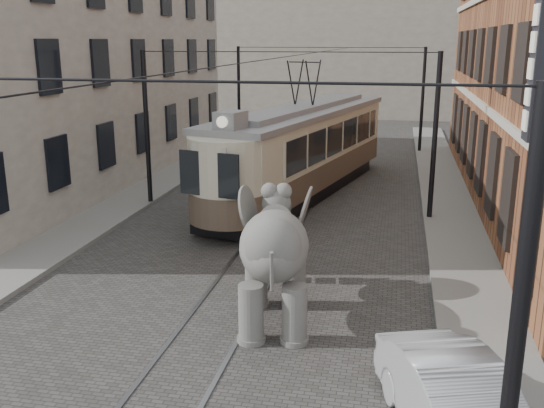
# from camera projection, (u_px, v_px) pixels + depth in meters

# --- Properties ---
(ground) EXTENTS (120.00, 120.00, 0.00)m
(ground) POSITION_uv_depth(u_px,v_px,m) (252.00, 268.00, 17.52)
(ground) COLOR #423F3D
(tram_rails) EXTENTS (1.54, 80.00, 0.02)m
(tram_rails) POSITION_uv_depth(u_px,v_px,m) (252.00, 268.00, 17.52)
(tram_rails) COLOR slate
(tram_rails) RESTS_ON ground
(sidewalk_right) EXTENTS (2.00, 60.00, 0.15)m
(sidewalk_right) POSITION_uv_depth(u_px,v_px,m) (469.00, 282.00, 16.32)
(sidewalk_right) COLOR slate
(sidewalk_right) RESTS_ON ground
(sidewalk_left) EXTENTS (2.00, 60.00, 0.15)m
(sidewalk_left) POSITION_uv_depth(u_px,v_px,m) (47.00, 251.00, 18.77)
(sidewalk_left) COLOR slate
(sidewalk_left) RESTS_ON ground
(stucco_building) EXTENTS (7.00, 24.00, 10.00)m
(stucco_building) POSITION_uv_depth(u_px,v_px,m) (69.00, 71.00, 27.83)
(stucco_building) COLOR gray
(stucco_building) RESTS_ON ground
(distant_block) EXTENTS (28.00, 10.00, 14.00)m
(distant_block) POSITION_uv_depth(u_px,v_px,m) (358.00, 33.00, 53.51)
(distant_block) COLOR gray
(distant_block) RESTS_ON ground
(catenary) EXTENTS (11.00, 30.20, 6.00)m
(catenary) POSITION_uv_depth(u_px,v_px,m) (279.00, 138.00, 21.50)
(catenary) COLOR black
(catenary) RESTS_ON ground
(tram) EXTENTS (6.03, 14.28, 5.55)m
(tram) POSITION_uv_depth(u_px,v_px,m) (303.00, 130.00, 25.17)
(tram) COLOR beige
(tram) RESTS_ON ground
(elephant) EXTENTS (3.41, 5.17, 2.94)m
(elephant) POSITION_uv_depth(u_px,v_px,m) (274.00, 263.00, 13.78)
(elephant) COLOR #5C5A55
(elephant) RESTS_ON ground
(parked_car) EXTENTS (2.87, 4.52, 1.41)m
(parked_car) POSITION_uv_depth(u_px,v_px,m) (459.00, 408.00, 9.68)
(parked_car) COLOR #A1A1A6
(parked_car) RESTS_ON ground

